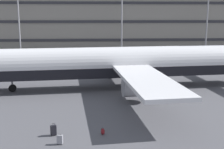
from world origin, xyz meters
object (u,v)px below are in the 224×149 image
Objects in this scene: airliner at (123,63)px; backpack_orange at (103,132)px; suitcase_purple at (53,130)px; suitcase_teal at (60,139)px.

airliner is 72.22× the size of backpack_orange.
airliner reaches higher than suitcase_purple.
backpack_orange is at bearing -100.51° from airliner.
airliner is 18.02m from suitcase_teal.
suitcase_purple reaches higher than backpack_orange.
suitcase_purple is 1.79× the size of backpack_orange.
suitcase_teal is 1.79m from suitcase_purple.
airliner is at bearing 70.42° from suitcase_teal.
airliner is at bearing 79.49° from backpack_orange.
backpack_orange is (3.15, 1.62, -0.13)m from suitcase_teal.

